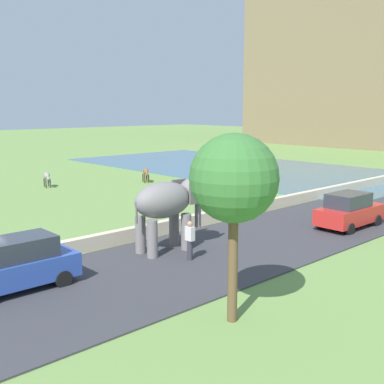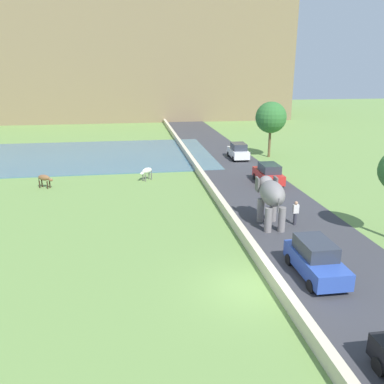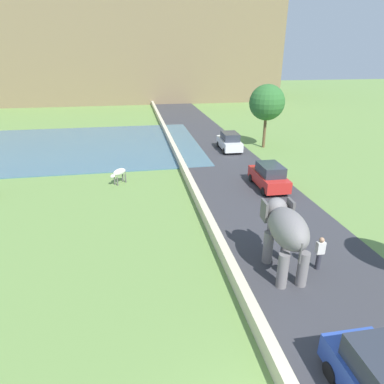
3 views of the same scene
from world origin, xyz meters
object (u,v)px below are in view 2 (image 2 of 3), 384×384
at_px(cow_white, 147,171).
at_px(car_blue, 316,259).
at_px(cow_brown, 45,178).
at_px(person_beside_elephant, 295,213).
at_px(car_red, 269,174).
at_px(car_white, 238,151).
at_px(elephant, 271,195).

bearing_deg(cow_white, car_blue, -68.66).
bearing_deg(cow_brown, person_beside_elephant, -32.55).
xyz_separation_m(person_beside_elephant, car_blue, (-1.62, -6.29, 0.03)).
relative_size(car_red, car_blue, 1.00).
bearing_deg(car_blue, cow_white, 111.34).
distance_m(car_red, cow_brown, 18.96).
relative_size(cow_brown, cow_white, 1.11).
bearing_deg(car_red, cow_brown, 175.13).
height_order(car_white, cow_brown, car_white).
bearing_deg(elephant, cow_white, 121.14).
distance_m(elephant, cow_white, 14.04).
bearing_deg(cow_brown, car_white, 23.93).
bearing_deg(person_beside_elephant, car_blue, -104.47).
bearing_deg(car_white, cow_brown, -156.07).
height_order(car_white, car_blue, same).
relative_size(elephant, car_blue, 0.87).
xyz_separation_m(person_beside_elephant, car_white, (1.52, 19.47, 0.03)).
bearing_deg(car_white, car_red, -89.99).
distance_m(person_beside_elephant, car_white, 19.53).
distance_m(person_beside_elephant, car_blue, 6.50).
bearing_deg(car_red, car_white, 90.01).
relative_size(person_beside_elephant, car_blue, 0.41).
distance_m(elephant, person_beside_elephant, 2.00).
relative_size(elephant, cow_brown, 2.51).
xyz_separation_m(person_beside_elephant, cow_white, (-8.84, 12.19, -0.04)).
height_order(cow_brown, cow_white, same).
bearing_deg(car_blue, person_beside_elephant, 75.53).
distance_m(car_red, car_blue, 16.08).
distance_m(person_beside_elephant, car_red, 9.60).
bearing_deg(cow_brown, car_red, -4.87).
distance_m(person_beside_elephant, cow_brown, 20.60).
relative_size(car_red, cow_white, 3.22).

